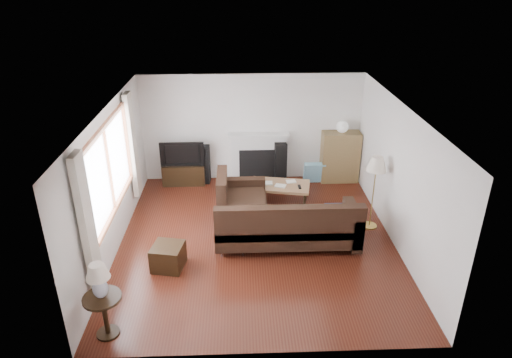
{
  "coord_description": "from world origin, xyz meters",
  "views": [
    {
      "loc": [
        -0.3,
        -7.19,
        4.62
      ],
      "look_at": [
        0.0,
        0.3,
        1.1
      ],
      "focal_mm": 32.0,
      "sensor_mm": 36.0,
      "label": 1
    }
  ],
  "objects_px": {
    "bookshelf": "(340,157)",
    "coffee_table": "(280,194)",
    "side_table": "(105,316)",
    "floor_lamp": "(373,193)",
    "tv_stand": "(184,173)",
    "sectional_sofa": "(287,222)"
  },
  "relations": [
    {
      "from": "sectional_sofa",
      "to": "side_table",
      "type": "height_order",
      "value": "sectional_sofa"
    },
    {
      "from": "coffee_table",
      "to": "side_table",
      "type": "xyz_separation_m",
      "value": [
        -2.69,
        -3.67,
        0.08
      ]
    },
    {
      "from": "bookshelf",
      "to": "floor_lamp",
      "type": "relative_size",
      "value": 0.81
    },
    {
      "from": "tv_stand",
      "to": "coffee_table",
      "type": "bearing_deg",
      "value": -28.27
    },
    {
      "from": "sectional_sofa",
      "to": "floor_lamp",
      "type": "bearing_deg",
      "value": 17.59
    },
    {
      "from": "coffee_table",
      "to": "tv_stand",
      "type": "bearing_deg",
      "value": 162.49
    },
    {
      "from": "bookshelf",
      "to": "side_table",
      "type": "distance_m",
      "value": 6.4
    },
    {
      "from": "sectional_sofa",
      "to": "coffee_table",
      "type": "relative_size",
      "value": 2.28
    },
    {
      "from": "bookshelf",
      "to": "coffee_table",
      "type": "height_order",
      "value": "bookshelf"
    },
    {
      "from": "tv_stand",
      "to": "side_table",
      "type": "relative_size",
      "value": 1.5
    },
    {
      "from": "sectional_sofa",
      "to": "coffee_table",
      "type": "bearing_deg",
      "value": 89.9
    },
    {
      "from": "tv_stand",
      "to": "floor_lamp",
      "type": "bearing_deg",
      "value": -29.08
    },
    {
      "from": "floor_lamp",
      "to": "tv_stand",
      "type": "bearing_deg",
      "value": 150.92
    },
    {
      "from": "sectional_sofa",
      "to": "floor_lamp",
      "type": "xyz_separation_m",
      "value": [
        1.68,
        0.53,
        0.28
      ]
    },
    {
      "from": "side_table",
      "to": "bookshelf",
      "type": "bearing_deg",
      "value": 49.08
    },
    {
      "from": "tv_stand",
      "to": "coffee_table",
      "type": "relative_size",
      "value": 0.79
    },
    {
      "from": "sectional_sofa",
      "to": "side_table",
      "type": "xyz_separation_m",
      "value": [
        -2.69,
        -2.17,
        -0.13
      ]
    },
    {
      "from": "sectional_sofa",
      "to": "coffee_table",
      "type": "xyz_separation_m",
      "value": [
        0.0,
        1.5,
        -0.21
      ]
    },
    {
      "from": "tv_stand",
      "to": "sectional_sofa",
      "type": "relative_size",
      "value": 0.35
    },
    {
      "from": "tv_stand",
      "to": "sectional_sofa",
      "type": "bearing_deg",
      "value": -51.23
    },
    {
      "from": "bookshelf",
      "to": "side_table",
      "type": "xyz_separation_m",
      "value": [
        -4.19,
        -4.83,
        -0.27
      ]
    },
    {
      "from": "bookshelf",
      "to": "sectional_sofa",
      "type": "bearing_deg",
      "value": -119.33
    }
  ]
}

